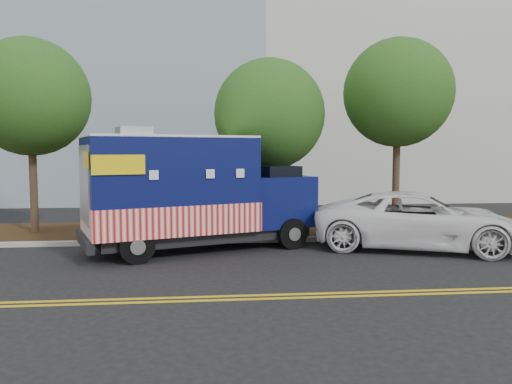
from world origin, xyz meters
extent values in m
plane|color=black|center=(0.00, 0.00, 0.00)|extent=(120.00, 120.00, 0.00)
cube|color=#9E9E99|center=(0.00, 1.40, 0.07)|extent=(120.00, 0.18, 0.15)
cube|color=black|center=(0.00, 3.50, 0.07)|extent=(120.00, 4.00, 0.15)
cube|color=gold|center=(0.00, -4.45, 0.01)|extent=(120.00, 0.10, 0.01)
cube|color=gold|center=(0.00, -4.70, 0.01)|extent=(120.00, 0.10, 0.01)
cylinder|color=#38281C|center=(-7.03, 3.33, 1.88)|extent=(0.26, 0.26, 3.75)
sphere|color=#1C4B15|center=(-7.03, 3.33, 4.74)|extent=(3.96, 3.96, 3.96)
cylinder|color=#38281C|center=(1.07, 3.15, 1.62)|extent=(0.26, 0.26, 3.24)
sphere|color=#1C4B15|center=(1.07, 3.15, 4.21)|extent=(3.88, 3.88, 3.88)
cylinder|color=#38281C|center=(5.74, 3.21, 2.02)|extent=(0.26, 0.26, 4.04)
sphere|color=#1C4B15|center=(5.74, 3.21, 5.02)|extent=(3.89, 3.89, 3.89)
cube|color=#473828|center=(-3.41, 1.55, 1.20)|extent=(0.06, 0.06, 2.40)
cube|color=black|center=(-1.27, 0.52, 0.46)|extent=(6.53, 4.05, 0.31)
cube|color=#0A114A|center=(-2.21, 0.19, 1.99)|extent=(5.22, 3.95, 2.65)
cube|color=red|center=(-2.21, 0.19, 1.05)|extent=(5.28, 4.03, 0.83)
cube|color=white|center=(-2.21, 0.19, 3.33)|extent=(5.22, 3.95, 0.07)
cube|color=#B7B7BA|center=(-3.14, -0.14, 3.48)|extent=(1.13, 1.13, 0.24)
cube|color=#0A114A|center=(0.91, 1.30, 1.38)|extent=(2.67, 2.90, 1.55)
cube|color=black|center=(0.86, 1.29, 2.12)|extent=(1.76, 2.40, 0.72)
cube|color=black|center=(1.87, 1.64, 0.86)|extent=(0.83, 2.11, 0.33)
cube|color=black|center=(-4.44, -0.61, 0.50)|extent=(1.02, 2.41, 0.31)
cube|color=#B7B7BA|center=(-4.41, -0.60, 2.04)|extent=(0.71, 1.89, 2.10)
cube|color=#B7B7BA|center=(-2.34, 1.54, 2.04)|extent=(1.89, 0.71, 1.21)
cube|color=yellow|center=(-3.32, -1.60, 2.59)|extent=(1.26, 0.47, 0.50)
cube|color=yellow|center=(-4.21, 0.87, 2.59)|extent=(1.26, 0.47, 0.50)
cylinder|color=black|center=(1.40, 0.28, 0.46)|extent=(0.98, 0.60, 0.93)
cylinder|color=black|center=(0.64, 2.40, 0.46)|extent=(0.98, 0.60, 0.93)
cylinder|color=black|center=(-2.97, -1.28, 0.46)|extent=(0.98, 0.60, 0.93)
cylinder|color=black|center=(-3.73, 0.84, 0.46)|extent=(0.98, 0.60, 0.93)
imported|color=white|center=(5.21, -0.06, 0.85)|extent=(6.75, 4.79, 1.71)
camera|label=1|loc=(-1.14, -14.34, 2.96)|focal=35.00mm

